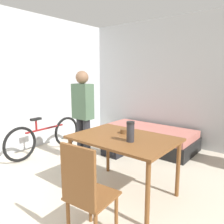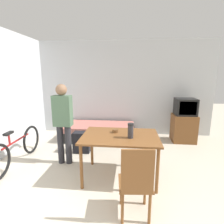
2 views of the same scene
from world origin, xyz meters
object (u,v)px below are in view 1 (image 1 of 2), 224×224
Objects in this scene: mate_bowl at (124,131)px; wooden_chair at (85,191)px; person_standing at (83,111)px; backpack at (112,144)px; dining_table at (123,143)px; daybed at (148,137)px; bicycle at (46,137)px; thermos_flask at (130,131)px.

wooden_chair is at bearing -72.23° from mate_bowl.
wooden_chair is 1.90m from person_standing.
mate_bowl is 0.22× the size of backpack.
wooden_chair is (0.24, -0.90, -0.15)m from dining_table.
daybed is at bearing 73.53° from backpack.
dining_table is 2.07m from bicycle.
mate_bowl is at bearing -70.94° from daybed.
dining_table is at bearing -6.72° from bicycle.
dining_table is 12.26× the size of mate_bowl.
thermos_flask is (2.20, -0.34, 0.56)m from bicycle.
bicycle is at bearing 177.15° from mate_bowl.
person_standing is 1.37m from thermos_flask.
thermos_flask is at bearing -8.73° from bicycle.
thermos_flask is at bearing -42.87° from backpack.
wooden_chair is at bearing -26.56° from bicycle.
daybed is 8.04× the size of thermos_flask.
wooden_chair is 9.31× the size of mate_bowl.
person_standing reaches higher than bicycle.
bicycle is 1.09m from person_standing.
dining_table is at bearing -44.74° from backpack.
person_standing reaches higher than thermos_flask.
bicycle is at bearing 171.27° from thermos_flask.
person_standing reaches higher than dining_table.
dining_table is (0.66, -1.79, 0.47)m from daybed.
daybed is at bearing 113.75° from thermos_flask.
dining_table is 0.20m from mate_bowl.
wooden_chair reaches higher than dining_table.
dining_table is at bearing 104.93° from wooden_chair.
person_standing is at bearing 166.94° from mate_bowl.
thermos_flask is at bearing -42.63° from mate_bowl.
backpack is at bearing 135.26° from dining_table.
thermos_flask is 0.51× the size of backpack.
bicycle is (-2.03, 0.24, -0.35)m from dining_table.
bicycle reaches higher than daybed.
dining_table is 0.75× the size of bicycle.
person_standing is (-1.36, 1.28, 0.39)m from wooden_chair.
mate_bowl is (-0.33, 1.04, 0.26)m from wooden_chair.
bicycle is at bearing -131.31° from daybed.
person_standing is (-1.12, 0.38, 0.24)m from dining_table.
daybed is 2.18m from thermos_flask.
mate_bowl reaches higher than backpack.
person_standing is 15.33× the size of mate_bowl.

